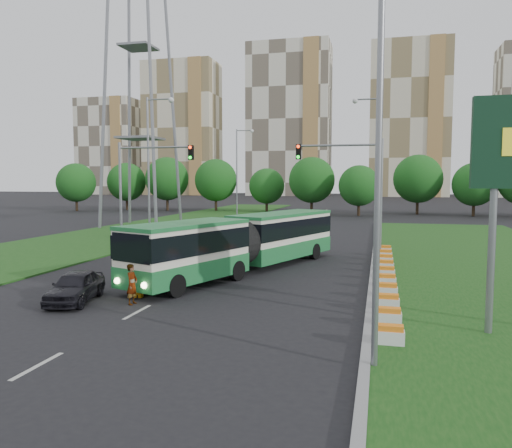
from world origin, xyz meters
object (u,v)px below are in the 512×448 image
(car_left_near, at_px, (75,286))
(shopping_trolley, at_px, (139,292))
(traffic_mast_left, at_px, (141,179))
(traffic_mast_median, at_px, (356,179))
(car_left_far, at_px, (196,238))
(articulated_bus, at_px, (240,242))
(pedestrian, at_px, (132,284))
(transmission_pylon, at_px, (138,28))

(car_left_near, xyz_separation_m, shopping_trolley, (2.28, 1.43, -0.42))
(shopping_trolley, bearing_deg, traffic_mast_left, 117.01)
(traffic_mast_median, relative_size, car_left_far, 1.66)
(articulated_bus, bearing_deg, car_left_far, 145.08)
(car_left_far, distance_m, pedestrian, 17.92)
(pedestrian, bearing_deg, transmission_pylon, 26.85)
(shopping_trolley, bearing_deg, pedestrian, -74.39)
(transmission_pylon, xyz_separation_m, shopping_trolley, (15.88, -31.66, -21.74))
(traffic_mast_left, bearing_deg, articulated_bus, -30.71)
(traffic_mast_left, relative_size, transmission_pylon, 0.18)
(articulated_bus, bearing_deg, transmission_pylon, 147.94)
(traffic_mast_median, relative_size, articulated_bus, 0.47)
(traffic_mast_median, height_order, articulated_bus, traffic_mast_median)
(articulated_bus, xyz_separation_m, shopping_trolley, (-2.66, -7.36, -1.44))
(car_left_near, distance_m, pedestrian, 2.62)
(traffic_mast_left, xyz_separation_m, car_left_far, (2.78, 3.63, -4.55))
(car_left_near, xyz_separation_m, car_left_far, (-1.19, 17.72, 0.12))
(car_left_near, bearing_deg, shopping_trolley, 19.40)
(traffic_mast_left, bearing_deg, car_left_far, 52.58)
(car_left_far, bearing_deg, car_left_near, -90.00)
(transmission_pylon, distance_m, car_left_near, 41.64)
(articulated_bus, bearing_deg, pedestrian, -84.63)
(traffic_mast_median, bearing_deg, car_left_far, 167.98)
(traffic_mast_median, xyz_separation_m, transmission_pylon, (-24.78, 18.00, 16.65))
(transmission_pylon, bearing_deg, pedestrian, -63.77)
(transmission_pylon, distance_m, car_left_far, 28.97)
(traffic_mast_left, height_order, pedestrian, traffic_mast_left)
(pedestrian, bearing_deg, car_left_far, 12.85)
(articulated_bus, bearing_deg, traffic_mast_left, 169.89)
(traffic_mast_median, xyz_separation_m, car_left_far, (-12.38, 2.63, -4.55))
(traffic_mast_median, bearing_deg, transmission_pylon, 144.00)
(car_left_near, bearing_deg, articulated_bus, 47.97)
(traffic_mast_left, distance_m, car_left_far, 6.46)
(traffic_mast_left, relative_size, car_left_far, 1.66)
(articulated_bus, relative_size, pedestrian, 9.76)
(transmission_pylon, xyz_separation_m, pedestrian, (16.20, -32.88, -21.13))
(pedestrian, bearing_deg, traffic_mast_median, -29.35)
(traffic_mast_left, relative_size, articulated_bus, 0.47)
(transmission_pylon, distance_m, pedestrian, 42.31)
(car_left_near, bearing_deg, traffic_mast_median, 40.75)
(car_left_far, height_order, pedestrian, pedestrian)
(pedestrian, xyz_separation_m, shopping_trolley, (-0.33, 1.22, -0.61))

